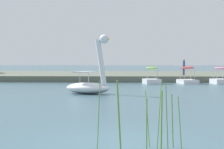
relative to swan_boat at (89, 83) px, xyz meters
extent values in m
plane|color=#385966|center=(2.09, -13.76, -0.62)|extent=(587.99, 587.99, 0.00)
cube|color=#5B6051|center=(2.09, 24.91, -0.33)|extent=(151.49, 23.26, 0.58)
ellipsoid|color=white|center=(-0.11, 0.05, -0.29)|extent=(3.19, 2.54, 0.67)
cylinder|color=white|center=(0.71, -0.31, 1.25)|extent=(0.79, 0.57, 2.69)
sphere|color=white|center=(0.91, -0.39, 2.59)|extent=(0.69, 0.69, 0.53)
cone|color=yellow|center=(1.10, -0.48, 2.59)|extent=(0.43, 0.40, 0.29)
cube|color=white|center=(-0.31, 0.14, 0.67)|extent=(1.37, 1.42, 0.08)
cylinder|color=silver|center=(-0.51, -0.32, 0.36)|extent=(0.04, 0.04, 0.62)
cylinder|color=silver|center=(-0.12, 0.60, 0.36)|extent=(0.04, 0.04, 0.62)
cube|color=white|center=(4.21, 11.20, -0.41)|extent=(1.65, 2.25, 0.42)
ellipsoid|color=#8CCC38|center=(4.21, 11.20, 0.76)|extent=(1.19, 1.17, 0.20)
cylinder|color=#B7B7BF|center=(3.73, 11.52, 0.28)|extent=(0.04, 0.04, 0.96)
cylinder|color=#B7B7BF|center=(4.54, 11.67, 0.28)|extent=(0.04, 0.04, 0.96)
cylinder|color=#B7B7BF|center=(3.88, 10.73, 0.28)|extent=(0.04, 0.04, 0.96)
cylinder|color=#B7B7BF|center=(4.69, 10.88, 0.28)|extent=(0.04, 0.04, 0.96)
cube|color=white|center=(7.37, 11.60, -0.44)|extent=(1.78, 2.38, 0.36)
ellipsoid|color=red|center=(7.37, 11.60, 0.79)|extent=(1.40, 1.47, 0.20)
cylinder|color=#B7B7BF|center=(6.82, 12.01, 0.27)|extent=(0.04, 0.04, 1.04)
cylinder|color=#B7B7BF|center=(7.74, 12.19, 0.27)|extent=(0.04, 0.04, 1.04)
cylinder|color=#B7B7BF|center=(7.01, 11.01, 0.27)|extent=(0.04, 0.04, 1.04)
cylinder|color=#B7B7BF|center=(7.93, 11.19, 0.27)|extent=(0.04, 0.04, 1.04)
cube|color=white|center=(10.18, 11.56, -0.41)|extent=(1.48, 2.13, 0.42)
ellipsoid|color=pink|center=(10.18, 11.56, 0.74)|extent=(1.17, 1.22, 0.20)
cylinder|color=#B7B7BF|center=(9.71, 11.94, 0.27)|extent=(0.04, 0.04, 0.94)
cylinder|color=#B7B7BF|center=(10.53, 12.05, 0.27)|extent=(0.04, 0.04, 0.94)
cylinder|color=#B7B7BF|center=(9.83, 11.07, 0.27)|extent=(0.04, 0.04, 0.94)
cube|color=#23283D|center=(7.70, 16.58, 0.40)|extent=(0.19, 0.22, 0.89)
cube|color=#334C8C|center=(7.70, 16.58, 1.13)|extent=(0.21, 0.25, 0.57)
sphere|color=tan|center=(7.70, 16.58, 1.52)|extent=(0.20, 0.20, 0.20)
cylinder|color=#669942|center=(3.53, -14.70, -0.05)|extent=(0.10, 0.04, 1.14)
cylinder|color=#669942|center=(3.13, -14.39, 0.10)|extent=(0.11, 0.17, 1.43)
cylinder|color=#669942|center=(2.86, -14.77, -0.07)|extent=(0.03, 0.09, 1.10)
cylinder|color=#669942|center=(3.42, -14.27, -0.03)|extent=(0.07, 0.17, 1.16)
cylinder|color=#669942|center=(3.15, -14.77, 0.01)|extent=(0.06, 0.12, 1.26)
cylinder|color=#669942|center=(1.88, -14.79, 0.12)|extent=(0.08, 0.02, 1.48)
cylinder|color=#669942|center=(2.29, -14.75, 0.12)|extent=(0.10, 0.18, 1.47)
cylinder|color=#669942|center=(3.28, -14.59, 0.07)|extent=(0.08, 0.18, 1.37)
cylinder|color=#669942|center=(2.90, -14.17, -0.01)|extent=(0.11, 0.10, 1.22)
camera|label=1|loc=(2.58, -22.55, 1.20)|focal=61.74mm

